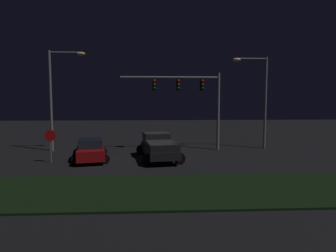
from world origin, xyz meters
name	(u,v)px	position (x,y,z in m)	size (l,w,h in m)	color
ground_plane	(158,157)	(0.00, 0.00, 0.00)	(80.00, 80.00, 0.00)	black
grass_median	(161,190)	(0.00, -8.16, 0.05)	(22.99, 5.33, 0.10)	black
pickup_truck	(158,145)	(0.05, -0.57, 1.00)	(3.42, 5.64, 1.80)	black
car_sedan	(90,150)	(-4.74, -0.83, 0.74)	(3.07, 4.68, 1.51)	maroon
traffic_signal_gantry	(190,92)	(2.74, 3.13, 4.90)	(8.32, 0.56, 6.50)	slate
street_lamp_left	(58,88)	(-8.13, 3.30, 5.22)	(3.01, 0.44, 8.25)	slate
street_lamp_right	(258,91)	(8.77, 3.63, 5.04)	(3.04, 0.44, 7.90)	slate
stop_sign	(50,140)	(-7.26, -1.46, 1.56)	(0.76, 0.08, 2.23)	slate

